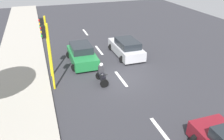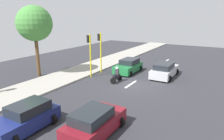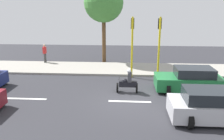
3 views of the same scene
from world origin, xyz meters
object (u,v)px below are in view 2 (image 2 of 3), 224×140
(car_dark_blue, at_px, (26,118))
(motorcycle, at_px, (116,76))
(car_green, at_px, (128,66))
(car_silver, at_px, (164,70))
(traffic_light_midblock, at_px, (90,49))
(car_maroon, at_px, (95,122))
(street_tree_center, at_px, (34,24))
(traffic_light_corner, at_px, (100,47))

(car_dark_blue, xyz_separation_m, motorcycle, (-0.27, -10.04, -0.07))
(car_green, xyz_separation_m, car_silver, (-4.08, -0.30, 0.00))
(car_green, xyz_separation_m, motorcycle, (-0.58, 3.88, -0.07))
(car_silver, relative_size, traffic_light_midblock, 1.01)
(car_maroon, height_order, street_tree_center, street_tree_center)
(traffic_light_midblock, distance_m, street_tree_center, 6.12)
(car_dark_blue, bearing_deg, traffic_light_corner, -75.93)
(car_maroon, relative_size, car_silver, 0.86)
(car_silver, height_order, traffic_light_midblock, traffic_light_midblock)
(motorcycle, bearing_deg, car_maroon, 111.67)
(car_green, relative_size, traffic_light_midblock, 0.91)
(car_maroon, relative_size, street_tree_center, 0.54)
(car_dark_blue, height_order, street_tree_center, street_tree_center)
(car_dark_blue, relative_size, traffic_light_corner, 0.85)
(car_silver, xyz_separation_m, traffic_light_corner, (6.84, 1.95, 2.22))
(car_green, distance_m, traffic_light_corner, 3.91)
(car_maroon, xyz_separation_m, traffic_light_corner, (6.73, -10.73, 2.22))
(car_green, relative_size, traffic_light_corner, 0.91)
(car_dark_blue, xyz_separation_m, car_silver, (-3.77, -14.22, 0.00))
(car_green, xyz_separation_m, traffic_light_midblock, (2.77, 3.61, 2.22))
(motorcycle, distance_m, traffic_light_midblock, 4.06)
(car_maroon, bearing_deg, car_dark_blue, 22.88)
(car_green, distance_m, traffic_light_midblock, 5.06)
(car_silver, distance_m, traffic_light_corner, 7.45)
(car_green, xyz_separation_m, car_maroon, (-3.96, 12.38, -0.00))
(car_green, bearing_deg, car_dark_blue, 91.27)
(street_tree_center, bearing_deg, motorcycle, -164.39)
(motorcycle, distance_m, traffic_light_corner, 4.63)
(car_green, bearing_deg, traffic_light_corner, 30.83)
(car_silver, height_order, motorcycle, motorcycle)
(car_silver, relative_size, motorcycle, 2.98)
(car_maroon, xyz_separation_m, car_silver, (-0.12, -12.68, 0.00))
(car_maroon, bearing_deg, street_tree_center, -28.01)
(car_silver, distance_m, traffic_light_midblock, 8.18)
(traffic_light_midblock, bearing_deg, car_silver, -150.30)
(car_green, relative_size, street_tree_center, 0.56)
(car_maroon, height_order, motorcycle, motorcycle)
(street_tree_center, bearing_deg, car_maroon, 151.99)
(car_green, height_order, traffic_light_midblock, traffic_light_midblock)
(traffic_light_corner, bearing_deg, motorcycle, 146.35)
(car_dark_blue, height_order, traffic_light_midblock, traffic_light_midblock)
(car_dark_blue, bearing_deg, street_tree_center, -44.07)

